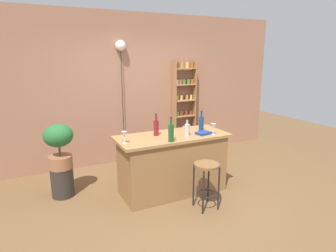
{
  "coord_description": "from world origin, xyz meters",
  "views": [
    {
      "loc": [
        -1.86,
        -3.33,
        2.03
      ],
      "look_at": [
        0.05,
        0.55,
        0.97
      ],
      "focal_mm": 30.91,
      "sensor_mm": 36.0,
      "label": 1
    }
  ],
  "objects_px": {
    "plant_stool": "(63,182)",
    "bottle_spirits_clear": "(187,129)",
    "bar_stool": "(206,175)",
    "potted_plant": "(59,143)",
    "bottle_olive_oil": "(156,127)",
    "cookbook": "(204,133)",
    "bottle_vinegar": "(171,132)",
    "wine_glass_center": "(213,127)",
    "bottle_wine_red": "(201,123)",
    "pendant_globe_light": "(121,48)",
    "spice_shelf": "(184,105)",
    "wine_glass_left": "(124,135)"
  },
  "relations": [
    {
      "from": "bar_stool",
      "to": "wine_glass_left",
      "type": "xyz_separation_m",
      "value": [
        -0.94,
        0.56,
        0.53
      ]
    },
    {
      "from": "bar_stool",
      "to": "potted_plant",
      "type": "bearing_deg",
      "value": 144.37
    },
    {
      "from": "wine_glass_left",
      "to": "potted_plant",
      "type": "bearing_deg",
      "value": 139.31
    },
    {
      "from": "bar_stool",
      "to": "bottle_spirits_clear",
      "type": "distance_m",
      "value": 0.74
    },
    {
      "from": "bottle_olive_oil",
      "to": "cookbook",
      "type": "distance_m",
      "value": 0.71
    },
    {
      "from": "plant_stool",
      "to": "potted_plant",
      "type": "bearing_deg",
      "value": -90.0
    },
    {
      "from": "bar_stool",
      "to": "cookbook",
      "type": "distance_m",
      "value": 0.7
    },
    {
      "from": "wine_glass_left",
      "to": "pendant_globe_light",
      "type": "bearing_deg",
      "value": 72.97
    },
    {
      "from": "bottle_wine_red",
      "to": "bottle_spirits_clear",
      "type": "xyz_separation_m",
      "value": [
        -0.34,
        -0.15,
        -0.03
      ]
    },
    {
      "from": "bottle_vinegar",
      "to": "wine_glass_left",
      "type": "relative_size",
      "value": 2.06
    },
    {
      "from": "plant_stool",
      "to": "wine_glass_center",
      "type": "relative_size",
      "value": 2.66
    },
    {
      "from": "spice_shelf",
      "to": "cookbook",
      "type": "height_order",
      "value": "spice_shelf"
    },
    {
      "from": "bottle_vinegar",
      "to": "wine_glass_center",
      "type": "xyz_separation_m",
      "value": [
        0.73,
        0.05,
        -0.01
      ]
    },
    {
      "from": "bottle_olive_oil",
      "to": "bottle_spirits_clear",
      "type": "bearing_deg",
      "value": -27.04
    },
    {
      "from": "plant_stool",
      "to": "wine_glass_center",
      "type": "bearing_deg",
      "value": -21.07
    },
    {
      "from": "bottle_spirits_clear",
      "to": "potted_plant",
      "type": "bearing_deg",
      "value": 158.04
    },
    {
      "from": "plant_stool",
      "to": "pendant_globe_light",
      "type": "distance_m",
      "value": 2.5
    },
    {
      "from": "bottle_olive_oil",
      "to": "cookbook",
      "type": "relative_size",
      "value": 1.54
    },
    {
      "from": "bottle_wine_red",
      "to": "bottle_olive_oil",
      "type": "xyz_separation_m",
      "value": [
        -0.74,
        0.06,
        0.0
      ]
    },
    {
      "from": "bottle_wine_red",
      "to": "wine_glass_left",
      "type": "xyz_separation_m",
      "value": [
        -1.27,
        -0.12,
        -0.0
      ]
    },
    {
      "from": "plant_stool",
      "to": "potted_plant",
      "type": "height_order",
      "value": "potted_plant"
    },
    {
      "from": "spice_shelf",
      "to": "bottle_spirits_clear",
      "type": "distance_m",
      "value": 1.82
    },
    {
      "from": "bottle_wine_red",
      "to": "wine_glass_left",
      "type": "height_order",
      "value": "bottle_wine_red"
    },
    {
      "from": "bottle_wine_red",
      "to": "bottle_vinegar",
      "type": "height_order",
      "value": "bottle_vinegar"
    },
    {
      "from": "bar_stool",
      "to": "bottle_olive_oil",
      "type": "bearing_deg",
      "value": 118.48
    },
    {
      "from": "bottle_vinegar",
      "to": "wine_glass_center",
      "type": "distance_m",
      "value": 0.73
    },
    {
      "from": "bar_stool",
      "to": "cookbook",
      "type": "xyz_separation_m",
      "value": [
        0.26,
        0.49,
        0.43
      ]
    },
    {
      "from": "bottle_vinegar",
      "to": "cookbook",
      "type": "relative_size",
      "value": 1.61
    },
    {
      "from": "bar_stool",
      "to": "spice_shelf",
      "type": "relative_size",
      "value": 0.33
    },
    {
      "from": "potted_plant",
      "to": "cookbook",
      "type": "xyz_separation_m",
      "value": [
        1.96,
        -0.73,
        0.1
      ]
    },
    {
      "from": "bottle_spirits_clear",
      "to": "wine_glass_left",
      "type": "height_order",
      "value": "bottle_spirits_clear"
    },
    {
      "from": "spice_shelf",
      "to": "bottle_spirits_clear",
      "type": "xyz_separation_m",
      "value": [
        -0.85,
        -1.61,
        -0.06
      ]
    },
    {
      "from": "plant_stool",
      "to": "bottle_spirits_clear",
      "type": "height_order",
      "value": "bottle_spirits_clear"
    },
    {
      "from": "bar_stool",
      "to": "pendant_globe_light",
      "type": "xyz_separation_m",
      "value": [
        -0.44,
        2.18,
        1.67
      ]
    },
    {
      "from": "wine_glass_left",
      "to": "bottle_spirits_clear",
      "type": "bearing_deg",
      "value": -1.87
    },
    {
      "from": "bar_stool",
      "to": "bottle_wine_red",
      "type": "bearing_deg",
      "value": 63.74
    },
    {
      "from": "bottle_vinegar",
      "to": "bottle_olive_oil",
      "type": "bearing_deg",
      "value": 98.32
    },
    {
      "from": "bottle_wine_red",
      "to": "bar_stool",
      "type": "bearing_deg",
      "value": -116.26
    },
    {
      "from": "cookbook",
      "to": "plant_stool",
      "type": "bearing_deg",
      "value": 148.31
    },
    {
      "from": "plant_stool",
      "to": "bottle_spirits_clear",
      "type": "bearing_deg",
      "value": -21.96
    },
    {
      "from": "potted_plant",
      "to": "bottle_vinegar",
      "type": "distance_m",
      "value": 1.61
    },
    {
      "from": "bottle_olive_oil",
      "to": "bottle_wine_red",
      "type": "bearing_deg",
      "value": -4.37
    },
    {
      "from": "plant_stool",
      "to": "bottle_spirits_clear",
      "type": "xyz_separation_m",
      "value": [
        1.7,
        -0.69,
        0.76
      ]
    },
    {
      "from": "wine_glass_center",
      "to": "pendant_globe_light",
      "type": "height_order",
      "value": "pendant_globe_light"
    },
    {
      "from": "bottle_spirits_clear",
      "to": "plant_stool",
      "type": "bearing_deg",
      "value": 158.04
    },
    {
      "from": "bottle_vinegar",
      "to": "pendant_globe_light",
      "type": "bearing_deg",
      "value": 93.03
    },
    {
      "from": "bottle_olive_oil",
      "to": "cookbook",
      "type": "height_order",
      "value": "bottle_olive_oil"
    },
    {
      "from": "bar_stool",
      "to": "cookbook",
      "type": "bearing_deg",
      "value": 62.24
    },
    {
      "from": "plant_stool",
      "to": "bottle_olive_oil",
      "type": "height_order",
      "value": "bottle_olive_oil"
    },
    {
      "from": "spice_shelf",
      "to": "potted_plant",
      "type": "distance_m",
      "value": 2.72
    }
  ]
}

